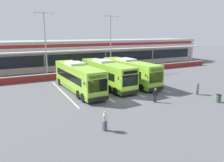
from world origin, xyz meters
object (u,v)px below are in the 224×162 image
pedestrian_with_handbag (198,88)px  lamp_post_centre (111,40)px  pedestrian_child (155,95)px  lamp_post_west (45,41)px  coach_bus_leftmost (78,78)px  coach_bus_centre (129,72)px  pedestrian_in_dark_coat (105,120)px  coach_bus_left_centre (106,74)px  litter_bin (219,98)px

pedestrian_with_handbag → lamp_post_centre: (-2.27, 19.86, 5.43)m
pedestrian_child → lamp_post_west: 21.40m
coach_bus_leftmost → lamp_post_centre: 16.23m
lamp_post_west → pedestrian_child: bearing=-66.4°
coach_bus_centre → lamp_post_west: bearing=136.1°
pedestrian_child → lamp_post_west: bearing=113.6°
coach_bus_leftmost → pedestrian_in_dark_coat: bearing=-98.4°
coach_bus_centre → pedestrian_child: (-2.16, -8.94, -0.91)m
coach_bus_left_centre → lamp_post_centre: 13.24m
pedestrian_with_handbag → litter_bin: size_ratio=1.74×
pedestrian_in_dark_coat → lamp_post_west: (-0.26, 22.70, 5.42)m
coach_bus_centre → lamp_post_centre: 11.99m
coach_bus_leftmost → coach_bus_left_centre: 4.51m
coach_bus_centre → pedestrian_with_handbag: coach_bus_centre is taller
coach_bus_centre → pedestrian_child: 9.25m
coach_bus_centre → lamp_post_west: size_ratio=1.11×
coach_bus_left_centre → pedestrian_with_handbag: coach_bus_left_centre is taller
coach_bus_centre → lamp_post_centre: (2.29, 10.88, 4.50)m
pedestrian_with_handbag → lamp_post_west: size_ratio=0.15×
coach_bus_leftmost → coach_bus_centre: 8.39m
coach_bus_left_centre → pedestrian_with_handbag: (8.46, -9.06, -0.93)m
coach_bus_left_centre → pedestrian_with_handbag: bearing=-47.0°
coach_bus_leftmost → coach_bus_centre: size_ratio=1.00×
pedestrian_with_handbag → pedestrian_child: size_ratio=1.00×
coach_bus_left_centre → coach_bus_centre: same height
lamp_post_west → lamp_post_centre: size_ratio=1.00×
coach_bus_left_centre → pedestrian_in_dark_coat: 14.23m
pedestrian_in_dark_coat → pedestrian_child: (8.01, 3.72, 0.00)m
lamp_post_west → lamp_post_centre: (12.73, 0.84, 0.00)m
coach_bus_centre → pedestrian_with_handbag: (4.56, -8.98, -0.93)m
coach_bus_leftmost → pedestrian_child: coach_bus_leftmost is taller
coach_bus_left_centre → pedestrian_child: (1.74, -9.02, -0.91)m
coach_bus_centre → litter_bin: size_ratio=13.18×
coach_bus_leftmost → coach_bus_centre: bearing=3.4°
lamp_post_centre → pedestrian_in_dark_coat: bearing=-117.9°
coach_bus_left_centre → pedestrian_in_dark_coat: coach_bus_left_centre is taller
litter_bin → pedestrian_with_handbag: bearing=83.3°
coach_bus_centre → pedestrian_child: coach_bus_centre is taller
pedestrian_with_handbag → pedestrian_child: bearing=179.7°
coach_bus_centre → pedestrian_in_dark_coat: 16.27m
coach_bus_centre → litter_bin: coach_bus_centre is taller
pedestrian_with_handbag → lamp_post_centre: size_ratio=0.15×
coach_bus_centre → pedestrian_with_handbag: 10.11m
pedestrian_in_dark_coat → pedestrian_child: same height
coach_bus_leftmost → pedestrian_with_handbag: 15.50m
coach_bus_left_centre → litter_bin: size_ratio=13.18×
lamp_post_centre → coach_bus_leftmost: bearing=-133.2°
lamp_post_west → lamp_post_centre: bearing=3.8°
coach_bus_leftmost → pedestrian_child: 10.53m
coach_bus_leftmost → litter_bin: size_ratio=13.18×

